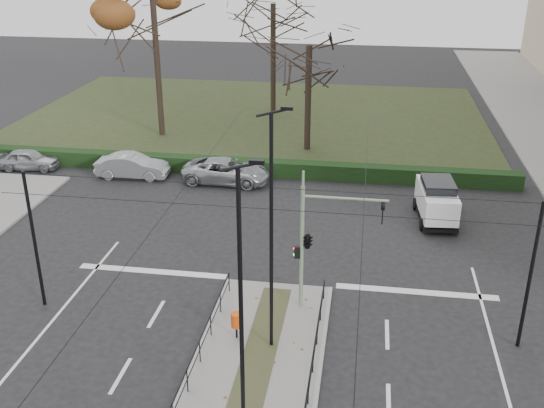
% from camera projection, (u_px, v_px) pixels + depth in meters
% --- Properties ---
extents(ground, '(140.00, 140.00, 0.00)m').
position_uv_depth(ground, '(260.00, 354.00, 23.73)').
color(ground, black).
rests_on(ground, ground).
extents(median_island, '(4.40, 15.00, 0.14)m').
position_uv_depth(median_island, '(248.00, 397.00, 21.44)').
color(median_island, slate).
rests_on(median_island, ground).
extents(park, '(38.00, 26.00, 0.10)m').
position_uv_depth(park, '(254.00, 117.00, 53.57)').
color(park, '#262E17').
rests_on(park, ground).
extents(hedge, '(38.00, 1.00, 1.00)m').
position_uv_depth(hedge, '(218.00, 165.00, 41.24)').
color(hedge, black).
rests_on(hedge, ground).
extents(median_railing, '(4.14, 13.24, 0.92)m').
position_uv_depth(median_railing, '(247.00, 377.00, 20.99)').
color(median_railing, black).
rests_on(median_railing, median_island).
extents(catenary, '(20.00, 34.00, 6.00)m').
position_uv_depth(catenary, '(267.00, 253.00, 23.84)').
color(catenary, black).
rests_on(catenary, ground).
extents(traffic_light, '(3.64, 2.07, 5.36)m').
position_uv_depth(traffic_light, '(310.00, 239.00, 25.29)').
color(traffic_light, gray).
rests_on(traffic_light, median_island).
extents(litter_bin, '(0.42, 0.42, 1.07)m').
position_uv_depth(litter_bin, '(236.00, 320.00, 24.16)').
color(litter_bin, black).
rests_on(litter_bin, median_island).
extents(streetlamp_median_near, '(0.76, 0.16, 9.08)m').
position_uv_depth(streetlamp_median_near, '(242.00, 309.00, 17.89)').
color(streetlamp_median_near, black).
rests_on(streetlamp_median_near, median_island).
extents(streetlamp_median_far, '(0.77, 0.16, 9.23)m').
position_uv_depth(streetlamp_median_far, '(272.00, 233.00, 22.16)').
color(streetlamp_median_far, black).
rests_on(streetlamp_median_far, median_island).
extents(parked_car_first, '(4.09, 1.99, 1.35)m').
position_uv_depth(parked_car_first, '(28.00, 159.00, 41.76)').
color(parked_car_first, '#93959A').
rests_on(parked_car_first, ground).
extents(parked_car_second, '(4.65, 1.75, 1.52)m').
position_uv_depth(parked_car_second, '(132.00, 166.00, 40.35)').
color(parked_car_second, '#93959A').
rests_on(parked_car_second, ground).
extents(parked_car_fourth, '(5.49, 2.66, 1.50)m').
position_uv_depth(parked_car_fourth, '(226.00, 171.00, 39.53)').
color(parked_car_fourth, '#93959A').
rests_on(parked_car_fourth, ground).
extents(white_van, '(2.21, 4.35, 2.30)m').
position_uv_depth(white_van, '(437.00, 199.00, 34.22)').
color(white_van, white).
rests_on(white_van, ground).
extents(bare_tree_center, '(7.92, 7.92, 11.90)m').
position_uv_depth(bare_tree_center, '(273.00, 12.00, 51.62)').
color(bare_tree_center, black).
rests_on(bare_tree_center, park).
extents(bare_tree_near, '(6.78, 6.78, 9.73)m').
position_uv_depth(bare_tree_near, '(309.00, 53.00, 42.92)').
color(bare_tree_near, black).
rests_on(bare_tree_near, park).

